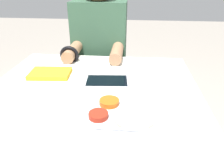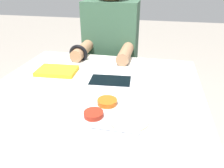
% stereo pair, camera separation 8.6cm
% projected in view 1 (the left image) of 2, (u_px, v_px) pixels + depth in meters
% --- Properties ---
extents(dining_table, '(0.92, 0.92, 0.77)m').
position_uv_depth(dining_table, '(95.00, 159.00, 1.09)').
color(dining_table, silver).
rests_on(dining_table, ground_plane).
extents(thali_tray, '(0.30, 0.30, 0.03)m').
position_uv_depth(thali_tray, '(118.00, 115.00, 0.76)').
color(thali_tray, '#B7BABF').
rests_on(thali_tray, dining_table).
extents(red_notebook, '(0.20, 0.15, 0.02)m').
position_uv_depth(red_notebook, '(50.00, 74.00, 1.07)').
color(red_notebook, silver).
rests_on(red_notebook, dining_table).
extents(tablet_device, '(0.22, 0.15, 0.01)m').
position_uv_depth(tablet_device, '(107.00, 81.00, 1.01)').
color(tablet_device, '#B7B7BC').
rests_on(tablet_device, dining_table).
extents(person_diner, '(0.36, 0.45, 1.25)m').
position_uv_depth(person_diner, '(100.00, 71.00, 1.57)').
color(person_diner, black).
rests_on(person_diner, ground_plane).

